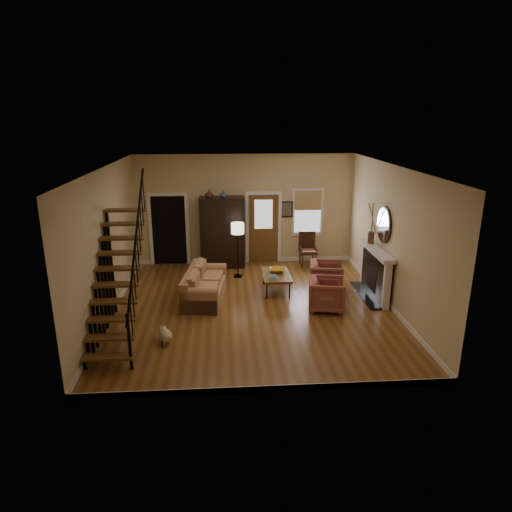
{
  "coord_description": "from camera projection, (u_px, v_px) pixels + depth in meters",
  "views": [
    {
      "loc": [
        -0.66,
        -10.0,
        4.4
      ],
      "look_at": [
        0.1,
        0.4,
        1.15
      ],
      "focal_mm": 32.0,
      "sensor_mm": 36.0,
      "label": 1
    }
  ],
  "objects": [
    {
      "name": "armchair_right",
      "position": [
        326.0,
        277.0,
        11.78
      ],
      "size": [
        0.99,
        0.97,
        0.77
      ],
      "primitive_type": "imported",
      "rotation": [
        0.0,
        0.0,
        1.38
      ],
      "color": "maroon",
      "rests_on": "ground"
    },
    {
      "name": "bowl",
      "position": [
        277.0,
        270.0,
        11.87
      ],
      "size": [
        0.42,
        0.42,
        0.1
      ],
      "primitive_type": "imported",
      "color": "orange",
      "rests_on": "coffee_table"
    },
    {
      "name": "books",
      "position": [
        273.0,
        277.0,
        11.43
      ],
      "size": [
        0.22,
        0.3,
        0.06
      ],
      "primitive_type": null,
      "color": "beige",
      "rests_on": "coffee_table"
    },
    {
      "name": "coffee_table",
      "position": [
        276.0,
        282.0,
        11.8
      ],
      "size": [
        0.72,
        1.22,
        0.47
      ],
      "primitive_type": null,
      "rotation": [
        0.0,
        0.0,
        -0.01
      ],
      "color": "brown",
      "rests_on": "ground"
    },
    {
      "name": "room",
      "position": [
        233.0,
        228.0,
        12.07
      ],
      "size": [
        7.0,
        7.33,
        3.3
      ],
      "color": "brown",
      "rests_on": "ground"
    },
    {
      "name": "armoire",
      "position": [
        222.0,
        232.0,
        13.51
      ],
      "size": [
        1.3,
        0.6,
        2.1
      ],
      "primitive_type": null,
      "color": "black",
      "rests_on": "ground"
    },
    {
      "name": "side_chair",
      "position": [
        308.0,
        250.0,
        13.66
      ],
      "size": [
        0.54,
        0.54,
        1.02
      ],
      "primitive_type": null,
      "color": "#331F10",
      "rests_on": "ground"
    },
    {
      "name": "floor_lamp",
      "position": [
        238.0,
        250.0,
        12.68
      ],
      "size": [
        0.43,
        0.43,
        1.56
      ],
      "primitive_type": null,
      "rotation": [
        0.0,
        0.0,
        -0.22
      ],
      "color": "black",
      "rests_on": "ground"
    },
    {
      "name": "vase_b",
      "position": [
        223.0,
        194.0,
        13.07
      ],
      "size": [
        0.2,
        0.2,
        0.21
      ],
      "primitive_type": "imported",
      "color": "#334C60",
      "rests_on": "armoire"
    },
    {
      "name": "dog",
      "position": [
        165.0,
        336.0,
        9.12
      ],
      "size": [
        0.37,
        0.48,
        0.3
      ],
      "primitive_type": null,
      "rotation": [
        0.0,
        0.0,
        0.35
      ],
      "color": "beige",
      "rests_on": "ground"
    },
    {
      "name": "staircase",
      "position": [
        116.0,
        263.0,
        8.96
      ],
      "size": [
        0.94,
        2.8,
        3.2
      ],
      "primitive_type": null,
      "color": "brown",
      "rests_on": "ground"
    },
    {
      "name": "fireplace",
      "position": [
        377.0,
        268.0,
        11.35
      ],
      "size": [
        0.33,
        1.95,
        2.3
      ],
      "color": "black",
      "rests_on": "ground"
    },
    {
      "name": "vase_a",
      "position": [
        209.0,
        194.0,
        13.04
      ],
      "size": [
        0.24,
        0.24,
        0.25
      ],
      "primitive_type": "imported",
      "color": "#4C2619",
      "rests_on": "armoire"
    },
    {
      "name": "armchair_left",
      "position": [
        327.0,
        294.0,
        10.64
      ],
      "size": [
        0.96,
        0.94,
        0.75
      ],
      "primitive_type": "imported",
      "rotation": [
        0.0,
        0.0,
        1.39
      ],
      "color": "maroon",
      "rests_on": "ground"
    },
    {
      "name": "sofa",
      "position": [
        205.0,
        285.0,
        11.22
      ],
      "size": [
        1.09,
        2.08,
        0.74
      ],
      "primitive_type": null,
      "rotation": [
        0.0,
        0.0,
        -0.12
      ],
      "color": "#B67E53",
      "rests_on": "ground"
    }
  ]
}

